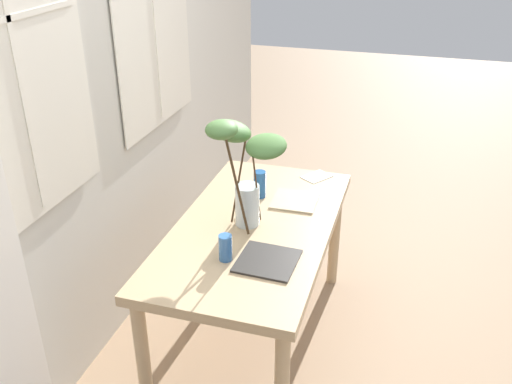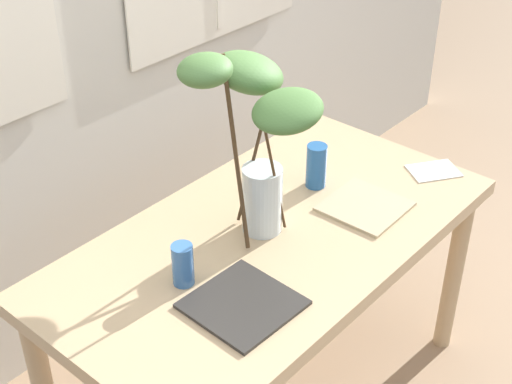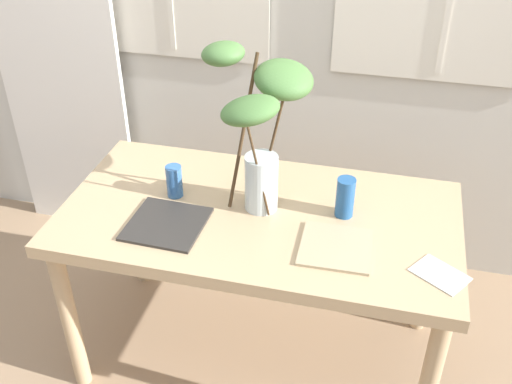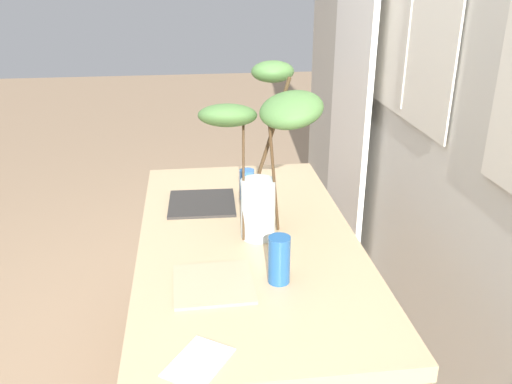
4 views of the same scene
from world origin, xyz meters
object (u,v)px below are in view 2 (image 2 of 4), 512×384
at_px(dining_table, 271,256).
at_px(vase_with_branches, 256,125).
at_px(drinking_glass_blue_left, 183,265).
at_px(plate_square_left, 243,304).
at_px(drinking_glass_blue_right, 316,166).
at_px(plate_square_right, 365,206).

xyz_separation_m(dining_table, vase_with_branches, (-0.01, 0.05, 0.44)).
bearing_deg(drinking_glass_blue_left, plate_square_left, -79.24).
bearing_deg(dining_table, plate_square_left, -152.93).
bearing_deg(plate_square_left, dining_table, 27.07).
bearing_deg(drinking_glass_blue_right, plate_square_left, -160.44).
height_order(drinking_glass_blue_left, plate_square_right, drinking_glass_blue_left).
bearing_deg(plate_square_right, drinking_glass_blue_left, 164.81).
bearing_deg(drinking_glass_blue_right, drinking_glass_blue_left, -177.58).
height_order(drinking_glass_blue_right, plate_square_right, drinking_glass_blue_right).
height_order(vase_with_branches, drinking_glass_blue_right, vase_with_branches).
distance_m(vase_with_branches, plate_square_left, 0.50).
bearing_deg(dining_table, plate_square_right, -24.86).
xyz_separation_m(drinking_glass_blue_left, plate_square_left, (0.04, -0.19, -0.06)).
distance_m(drinking_glass_blue_right, plate_square_right, 0.21).
bearing_deg(vase_with_branches, drinking_glass_blue_left, -176.39).
bearing_deg(dining_table, drinking_glass_blue_right, 11.33).
relative_size(vase_with_branches, plate_square_left, 2.28).
bearing_deg(plate_square_right, dining_table, 155.14).
distance_m(vase_with_branches, drinking_glass_blue_right, 0.41).
xyz_separation_m(drinking_glass_blue_right, plate_square_right, (-0.00, -0.20, -0.07)).
height_order(plate_square_left, plate_square_right, same).
bearing_deg(plate_square_left, drinking_glass_blue_right, 19.56).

